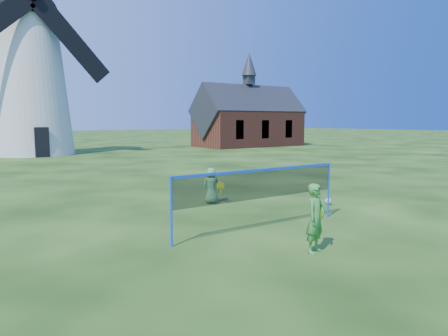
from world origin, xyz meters
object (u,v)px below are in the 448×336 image
badminton_net (261,185)px  player_girl (316,218)px  chapel (249,120)px  player_boy (211,186)px  windmill (31,73)px  play_ball (328,201)px

badminton_net → player_girl: (-0.21, -2.05, -0.41)m
badminton_net → player_girl: bearing=-95.8°
player_girl → badminton_net: bearing=66.8°
chapel → player_boy: size_ratio=9.79×
windmill → player_boy: windmill is taller
windmill → player_girl: 30.86m
badminton_net → player_boy: badminton_net is taller
windmill → player_boy: 25.47m
chapel → play_ball: 31.45m
windmill → play_ball: bearing=-81.4°
windmill → play_ball: 28.14m
player_boy → chapel: bearing=-111.5°
badminton_net → windmill: bearing=90.5°
player_girl → player_boy: (1.00, 5.56, -0.13)m
player_girl → play_ball: bearing=21.1°
chapel → badminton_net: size_ratio=2.31×
windmill → badminton_net: windmill is taller
player_boy → badminton_net: bearing=95.8°
windmill → player_girl: windmill is taller
badminton_net → player_boy: (0.79, 3.51, -0.54)m
windmill → badminton_net: size_ratio=3.57×
windmill → chapel: 21.52m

